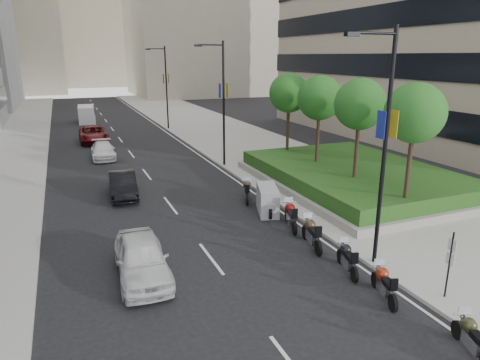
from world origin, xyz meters
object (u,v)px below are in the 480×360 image
lamp_post_2 (165,84)px  delivery_van (86,115)px  motorcycle_0 (472,337)px  car_c (103,150)px  motorcycle_1 (384,284)px  motorcycle_4 (291,216)px  parking_sign (450,262)px  motorcycle_6 (247,191)px  car_d (93,134)px  lamp_post_1 (222,98)px  car_a (142,258)px  car_b (123,185)px  lamp_post_0 (382,139)px  motorcycle_2 (347,258)px  motorcycle_5 (267,200)px  motorcycle_3 (312,233)px

lamp_post_2 → delivery_van: size_ratio=1.85×
motorcycle_0 → car_c: car_c is taller
motorcycle_1 → motorcycle_4: motorcycle_4 is taller
parking_sign → motorcycle_6: bearing=99.4°
motorcycle_1 → lamp_post_2: bearing=16.3°
lamp_post_2 → motorcycle_0: 40.56m
parking_sign → motorcycle_6: size_ratio=1.23×
motorcycle_4 → car_c: bearing=37.0°
parking_sign → motorcycle_0: parking_sign is taller
car_d → lamp_post_1: bearing=-58.8°
car_a → car_b: size_ratio=1.06×
lamp_post_0 → car_c: 24.97m
motorcycle_2 → car_b: (-6.63, 12.70, 0.15)m
lamp_post_0 → car_a: 9.84m
lamp_post_1 → motorcycle_5: 11.06m
motorcycle_3 → car_c: 21.88m
motorcycle_4 → lamp_post_2: bearing=14.7°
motorcycle_0 → motorcycle_3: 7.72m
motorcycle_0 → motorcycle_6: (-0.49, 14.46, 0.04)m
car_d → car_b: bearing=-88.5°
motorcycle_5 → car_c: 17.70m
motorcycle_3 → car_b: size_ratio=0.54×
motorcycle_4 → motorcycle_5: bearing=20.3°
lamp_post_1 → delivery_van: lamp_post_1 is taller
car_b → delivery_van: delivery_van is taller
motorcycle_1 → car_d: size_ratio=0.37×
motorcycle_1 → motorcycle_4: bearing=17.0°
car_c → motorcycle_3: bearing=-70.2°
motorcycle_2 → car_a: bearing=86.6°
motorcycle_6 → car_c: (-6.58, 14.09, 0.07)m
motorcycle_1 → motorcycle_5: motorcycle_5 is taller
lamp_post_0 → delivery_van: 45.05m
motorcycle_2 → car_a: (-7.32, 2.55, 0.22)m
lamp_post_0 → car_a: bearing=163.5°
car_c → car_d: car_d is taller
lamp_post_1 → car_b: lamp_post_1 is taller
lamp_post_2 → motorcycle_1: bearing=-91.8°
parking_sign → motorcycle_0: size_ratio=1.31×
motorcycle_0 → motorcycle_5: (-0.31, 12.19, 0.18)m
car_b → car_d: car_d is taller
lamp_post_2 → motorcycle_4: size_ratio=4.00×
lamp_post_2 → motorcycle_4: (-1.04, -30.35, -4.45)m
lamp_post_1 → motorcycle_3: lamp_post_1 is taller
lamp_post_2 → motorcycle_2: lamp_post_2 is taller
lamp_post_0 → car_c: lamp_post_0 is taller
lamp_post_1 → car_d: size_ratio=1.64×
car_b → car_c: size_ratio=0.97×
motorcycle_4 → motorcycle_1: bearing=-164.4°
car_a → parking_sign: bearing=-28.3°
motorcycle_4 → car_a: size_ratio=0.49×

